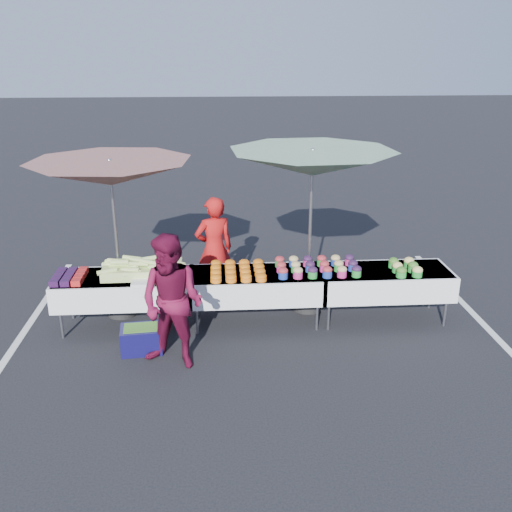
{
  "coord_description": "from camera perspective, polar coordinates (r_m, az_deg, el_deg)",
  "views": [
    {
      "loc": [
        -0.5,
        -7.27,
        3.67
      ],
      "look_at": [
        0.0,
        0.0,
        1.0
      ],
      "focal_mm": 40.0,
      "sensor_mm": 36.0,
      "label": 1
    }
  ],
  "objects": [
    {
      "name": "ground",
      "position": [
        8.16,
        -0.0,
        -6.61
      ],
      "size": [
        80.0,
        80.0,
        0.0
      ],
      "primitive_type": "plane",
      "color": "black"
    },
    {
      "name": "stripe_left",
      "position": [
        8.58,
        -22.01,
        -6.78
      ],
      "size": [
        0.1,
        5.0,
        0.0
      ],
      "primitive_type": "cube",
      "color": "silver",
      "rests_on": "ground"
    },
    {
      "name": "stripe_right",
      "position": [
        8.95,
        21.01,
        -5.53
      ],
      "size": [
        0.1,
        5.0,
        0.0
      ],
      "primitive_type": "cube",
      "color": "silver",
      "rests_on": "ground"
    },
    {
      "name": "table_left",
      "position": [
        8.01,
        -12.98,
        -3.11
      ],
      "size": [
        1.86,
        0.81,
        0.75
      ],
      "color": "white",
      "rests_on": "ground"
    },
    {
      "name": "table_center",
      "position": [
        7.92,
        -0.0,
        -2.83
      ],
      "size": [
        1.86,
        0.81,
        0.75
      ],
      "color": "white",
      "rests_on": "ground"
    },
    {
      "name": "table_right",
      "position": [
        8.23,
        12.62,
        -2.43
      ],
      "size": [
        1.86,
        0.81,
        0.75
      ],
      "color": "white",
      "rests_on": "ground"
    },
    {
      "name": "berry_punnets",
      "position": [
        8.02,
        -18.17,
        -1.98
      ],
      "size": [
        0.4,
        0.54,
        0.08
      ],
      "color": "black",
      "rests_on": "table_left"
    },
    {
      "name": "corn_pile",
      "position": [
        7.91,
        -11.34,
        -1.25
      ],
      "size": [
        1.16,
        0.57,
        0.26
      ],
      "color": "#BFE073",
      "rests_on": "table_left"
    },
    {
      "name": "plastic_bags",
      "position": [
        7.61,
        -11.19,
        -2.63
      ],
      "size": [
        0.3,
        0.25,
        0.05
      ],
      "primitive_type": "cube",
      "color": "white",
      "rests_on": "table_left"
    },
    {
      "name": "carrot_bowls",
      "position": [
        7.81,
        -1.83,
        -1.45
      ],
      "size": [
        0.75,
        0.69,
        0.11
      ],
      "color": "orange",
      "rests_on": "table_center"
    },
    {
      "name": "potato_cups",
      "position": [
        7.92,
        6.15,
        -1.0
      ],
      "size": [
        1.14,
        0.58,
        0.16
      ],
      "color": "#203998",
      "rests_on": "table_right"
    },
    {
      "name": "bean_baskets",
      "position": [
        8.13,
        14.7,
        -1.08
      ],
      "size": [
        0.36,
        0.5,
        0.15
      ],
      "color": "#238E31",
      "rests_on": "table_right"
    },
    {
      "name": "vendor",
      "position": [
        8.63,
        -4.2,
        0.7
      ],
      "size": [
        0.68,
        0.54,
        1.62
      ],
      "primitive_type": "imported",
      "rotation": [
        0.0,
        0.0,
        3.43
      ],
      "color": "#B21414",
      "rests_on": "ground"
    },
    {
      "name": "customer",
      "position": [
        6.84,
        -8.38,
        -4.62
      ],
      "size": [
        1.0,
        0.91,
        1.67
      ],
      "primitive_type": "imported",
      "rotation": [
        0.0,
        0.0,
        -0.42
      ],
      "color": "maroon",
      "rests_on": "ground"
    },
    {
      "name": "umbrella_left",
      "position": [
        7.97,
        -14.34,
        7.93
      ],
      "size": [
        2.79,
        2.79,
        2.29
      ],
      "rotation": [
        0.0,
        0.0,
        0.3
      ],
      "color": "black",
      "rests_on": "ground"
    },
    {
      "name": "umbrella_right",
      "position": [
        7.92,
        5.65,
        9.12
      ],
      "size": [
        2.96,
        2.96,
        2.39
      ],
      "rotation": [
        0.0,
        0.0,
        -0.32
      ],
      "color": "black",
      "rests_on": "ground"
    },
    {
      "name": "storage_bin",
      "position": [
        7.5,
        -11.38,
        -8.08
      ],
      "size": [
        0.55,
        0.42,
        0.34
      ],
      "rotation": [
        0.0,
        0.0,
        0.1
      ],
      "color": "#0F0C40",
      "rests_on": "ground"
    }
  ]
}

